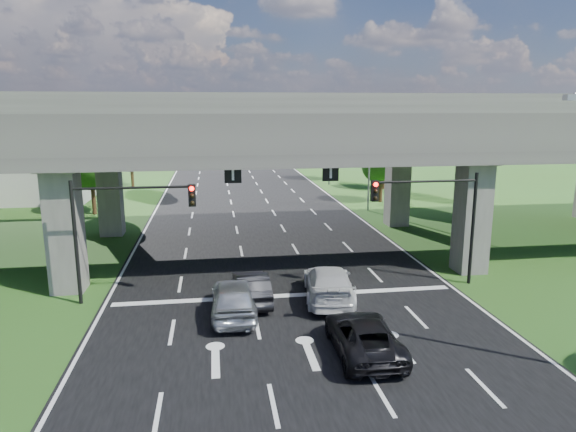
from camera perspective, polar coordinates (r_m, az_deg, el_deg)
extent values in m
plane|color=#2B4E19|center=(22.89, 1.13, -11.99)|extent=(160.00, 160.00, 0.00)
cube|color=black|center=(32.19, -1.80, -4.77)|extent=(18.00, 120.00, 0.03)
cube|color=#3B3836|center=(32.83, -2.30, 9.72)|extent=(80.00, 15.00, 2.00)
cube|color=#5A5853|center=(25.61, -0.57, 12.44)|extent=(80.00, 0.50, 1.00)
cube|color=#5A5853|center=(40.02, -3.45, 12.27)|extent=(80.00, 0.50, 1.00)
cube|color=#5A5853|center=(28.27, -23.59, -0.87)|extent=(1.60, 1.60, 7.00)
cube|color=#5A5853|center=(39.77, -19.19, 2.95)|extent=(1.60, 1.60, 7.00)
cube|color=#5A5853|center=(30.85, 19.81, 0.44)|extent=(1.60, 1.60, 7.00)
cube|color=#5A5853|center=(41.65, 12.10, 3.74)|extent=(1.60, 1.60, 7.00)
cube|color=black|center=(25.85, -6.14, 4.59)|extent=(0.85, 0.06, 0.85)
cube|color=black|center=(26.51, 4.75, 4.80)|extent=(0.85, 0.06, 0.85)
cylinder|color=black|center=(28.77, 19.83, -1.38)|extent=(0.18, 0.18, 6.00)
cylinder|color=black|center=(27.11, 15.07, 3.73)|extent=(5.50, 0.12, 0.12)
cube|color=black|center=(26.03, 9.61, 2.76)|extent=(0.35, 0.28, 1.05)
sphere|color=#FF0C05|center=(25.83, 9.74, 3.47)|extent=(0.22, 0.22, 0.22)
cylinder|color=black|center=(26.24, -22.51, -2.84)|extent=(0.18, 0.18, 6.00)
cylinder|color=black|center=(25.18, -16.90, 3.02)|extent=(5.50, 0.12, 0.12)
cube|color=black|center=(24.80, -10.61, 2.27)|extent=(0.35, 0.28, 1.05)
sphere|color=#FF0C05|center=(24.59, -10.66, 3.01)|extent=(0.22, 0.22, 0.22)
cube|color=gray|center=(18.28, 29.17, 11.42)|extent=(0.60, 0.25, 0.18)
cylinder|color=gray|center=(46.95, 9.06, 6.61)|extent=(0.16, 0.16, 10.00)
cylinder|color=gray|center=(46.33, 7.44, 12.41)|extent=(3.00, 0.10, 0.10)
cube|color=gray|center=(45.95, 5.59, 12.33)|extent=(0.60, 0.25, 0.18)
cylinder|color=gray|center=(62.36, 4.66, 8.02)|extent=(0.16, 0.16, 10.00)
cylinder|color=gray|center=(61.89, 3.35, 12.37)|extent=(3.00, 0.10, 0.10)
cube|color=gray|center=(61.60, 1.95, 12.29)|extent=(0.60, 0.25, 0.18)
cylinder|color=black|center=(48.40, -20.81, 2.13)|extent=(0.36, 0.36, 3.30)
sphere|color=#1D4512|center=(48.02, -21.08, 5.65)|extent=(4.50, 4.50, 4.50)
sphere|color=#1D4512|center=(47.53, -20.81, 7.25)|extent=(3.60, 3.60, 3.60)
sphere|color=#1D4512|center=(48.57, -21.25, 4.63)|extent=(3.30, 3.30, 3.30)
cylinder|color=black|center=(56.82, -22.07, 3.17)|extent=(0.36, 0.36, 2.86)
sphere|color=#1D4512|center=(56.52, -22.28, 5.77)|extent=(3.90, 3.90, 3.90)
sphere|color=#1D4512|center=(56.03, -22.05, 6.95)|extent=(3.12, 3.12, 3.12)
sphere|color=#1D4512|center=(57.05, -22.42, 5.02)|extent=(2.86, 2.86, 2.86)
cylinder|color=black|center=(63.79, -16.94, 4.71)|extent=(0.36, 0.36, 3.52)
sphere|color=#1D4512|center=(63.49, -17.12, 7.57)|extent=(4.80, 4.80, 4.80)
sphere|color=#1D4512|center=(63.05, -16.88, 8.87)|extent=(3.84, 3.84, 3.84)
sphere|color=#1D4512|center=(64.00, -17.28, 6.73)|extent=(3.52, 3.52, 3.52)
cylinder|color=black|center=(51.92, 10.26, 3.22)|extent=(0.36, 0.36, 3.08)
sphere|color=#1D4512|center=(51.57, 10.38, 6.30)|extent=(4.20, 4.20, 4.20)
sphere|color=#1D4512|center=(51.32, 10.97, 7.66)|extent=(3.36, 3.36, 3.36)
sphere|color=#1D4512|center=(51.94, 9.89, 5.43)|extent=(3.08, 3.08, 3.08)
cylinder|color=black|center=(60.39, 10.56, 4.33)|extent=(0.36, 0.36, 2.86)
sphere|color=#1D4512|center=(60.11, 10.66, 6.78)|extent=(3.90, 3.90, 3.90)
sphere|color=#1D4512|center=(59.86, 11.16, 7.87)|extent=(3.12, 3.12, 3.12)
sphere|color=#1D4512|center=(60.46, 10.24, 6.08)|extent=(2.86, 2.86, 2.86)
cylinder|color=black|center=(66.89, 5.10, 5.40)|extent=(0.36, 0.36, 3.30)
sphere|color=#1D4512|center=(66.61, 5.15, 7.97)|extent=(4.50, 4.50, 4.50)
sphere|color=#1D4512|center=(66.33, 5.57, 9.11)|extent=(3.60, 3.60, 3.60)
sphere|color=#1D4512|center=(67.00, 4.80, 7.23)|extent=(3.30, 3.30, 3.30)
imported|color=silver|center=(23.61, -6.04, -8.98)|extent=(2.13, 5.05, 1.70)
imported|color=black|center=(25.18, -4.08, -7.88)|extent=(1.71, 4.47, 1.46)
imported|color=silver|center=(25.46, 4.52, -7.45)|extent=(3.04, 5.88, 1.63)
imported|color=black|center=(20.37, 8.41, -13.04)|extent=(2.46, 5.11, 1.40)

